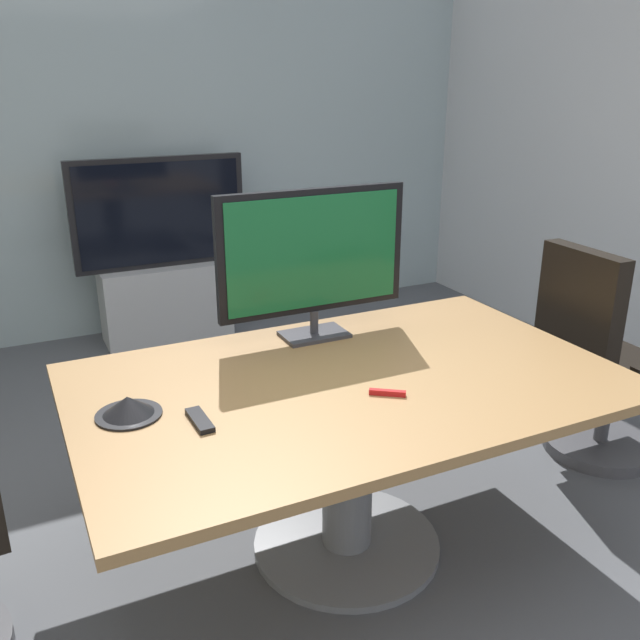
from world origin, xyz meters
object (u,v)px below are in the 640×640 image
Objects in this scene: remote_control at (200,420)px; tv_monitor at (313,255)px; wall_display_unit at (165,280)px; conference_phone at (128,407)px; conference_table at (348,421)px; office_chair_right at (597,372)px.

tv_monitor is at bearing 37.74° from remote_control.
wall_display_unit is 5.95× the size of conference_phone.
wall_display_unit is 2.81m from remote_control.
conference_table is at bearing -4.32° from conference_phone.
conference_phone is (-2.24, -0.05, 0.33)m from office_chair_right.
office_chair_right is at bearing -59.28° from wall_display_unit.
office_chair_right is at bearing 4.00° from remote_control.
tv_monitor is 4.94× the size of remote_control.
wall_display_unit reaches higher than conference_table.
wall_display_unit is 2.72m from conference_phone.
conference_table is 1.85× the size of office_chair_right.
tv_monitor is at bearing 77.31° from office_chair_right.
wall_display_unit is 7.71× the size of remote_control.
wall_display_unit is at bearing 77.73° from remote_control.
wall_display_unit reaches higher than office_chair_right.
conference_table is 0.64m from remote_control.
office_chair_right reaches higher than remote_control.
conference_phone reaches higher than conference_table.
conference_table is 11.87× the size of remote_control.
office_chair_right reaches higher than conference_phone.
conference_table is at bearing 6.99° from remote_control.
conference_table is 2.66m from wall_display_unit.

